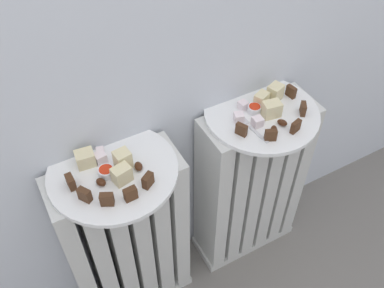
% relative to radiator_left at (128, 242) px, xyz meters
% --- Properties ---
extents(radiator_left, '(0.35, 0.14, 0.61)m').
position_rel_radiator_left_xyz_m(radiator_left, '(0.00, 0.00, 0.00)').
color(radiator_left, silver).
rests_on(radiator_left, ground_plane).
extents(radiator_right, '(0.35, 0.14, 0.61)m').
position_rel_radiator_left_xyz_m(radiator_right, '(0.42, 0.00, 0.00)').
color(radiator_right, silver).
rests_on(radiator_right, ground_plane).
extents(plate_left, '(0.31, 0.31, 0.01)m').
position_rel_radiator_left_xyz_m(plate_left, '(0.00, 0.00, 0.32)').
color(plate_left, white).
rests_on(plate_left, radiator_left).
extents(plate_right, '(0.31, 0.31, 0.01)m').
position_rel_radiator_left_xyz_m(plate_right, '(0.42, 0.00, 0.32)').
color(plate_right, white).
rests_on(plate_right, radiator_right).
extents(dark_cake_slice_left_0, '(0.02, 0.03, 0.03)m').
position_rel_radiator_left_xyz_m(dark_cake_slice_left_0, '(-0.10, -0.00, 0.34)').
color(dark_cake_slice_left_0, '#472B19').
rests_on(dark_cake_slice_left_0, plate_left).
extents(dark_cake_slice_left_1, '(0.03, 0.03, 0.03)m').
position_rel_radiator_left_xyz_m(dark_cake_slice_left_1, '(-0.08, -0.05, 0.34)').
color(dark_cake_slice_left_1, '#472B19').
rests_on(dark_cake_slice_left_1, plate_left).
extents(dark_cake_slice_left_2, '(0.03, 0.03, 0.03)m').
position_rel_radiator_left_xyz_m(dark_cake_slice_left_2, '(-0.05, -0.09, 0.34)').
color(dark_cake_slice_left_2, '#472B19').
rests_on(dark_cake_slice_left_2, plate_left).
extents(dark_cake_slice_left_3, '(0.03, 0.02, 0.03)m').
position_rel_radiator_left_xyz_m(dark_cake_slice_left_3, '(0.01, -0.10, 0.34)').
color(dark_cake_slice_left_3, '#472B19').
rests_on(dark_cake_slice_left_3, plate_left).
extents(dark_cake_slice_left_4, '(0.03, 0.03, 0.03)m').
position_rel_radiator_left_xyz_m(dark_cake_slice_left_4, '(0.05, -0.08, 0.34)').
color(dark_cake_slice_left_4, '#472B19').
rests_on(dark_cake_slice_left_4, plate_left).
extents(marble_cake_slice_left_0, '(0.05, 0.04, 0.04)m').
position_rel_radiator_left_xyz_m(marble_cake_slice_left_0, '(-0.05, 0.05, 0.34)').
color(marble_cake_slice_left_0, beige).
rests_on(marble_cake_slice_left_0, plate_left).
extents(marble_cake_slice_left_1, '(0.05, 0.04, 0.04)m').
position_rel_radiator_left_xyz_m(marble_cake_slice_left_1, '(0.01, -0.04, 0.34)').
color(marble_cake_slice_left_1, beige).
rests_on(marble_cake_slice_left_1, plate_left).
extents(marble_cake_slice_left_2, '(0.04, 0.04, 0.05)m').
position_rel_radiator_left_xyz_m(marble_cake_slice_left_2, '(0.03, -0.00, 0.35)').
color(marble_cake_slice_left_2, beige).
rests_on(marble_cake_slice_left_2, plate_left).
extents(turkish_delight_left_0, '(0.02, 0.02, 0.02)m').
position_rel_radiator_left_xyz_m(turkish_delight_left_0, '(-0.01, 0.06, 0.33)').
color(turkish_delight_left_0, white).
rests_on(turkish_delight_left_0, plate_left).
extents(turkish_delight_left_1, '(0.03, 0.03, 0.03)m').
position_rel_radiator_left_xyz_m(turkish_delight_left_1, '(-0.01, 0.04, 0.34)').
color(turkish_delight_left_1, white).
rests_on(turkish_delight_left_1, plate_left).
extents(medjool_date_left_0, '(0.02, 0.03, 0.02)m').
position_rel_radiator_left_xyz_m(medjool_date_left_0, '(0.04, 0.03, 0.33)').
color(medjool_date_left_0, '#3D1E0F').
rests_on(medjool_date_left_0, plate_left).
extents(medjool_date_left_1, '(0.03, 0.03, 0.01)m').
position_rel_radiator_left_xyz_m(medjool_date_left_1, '(-0.04, -0.03, 0.33)').
color(medjool_date_left_1, '#3D1E0F').
rests_on(medjool_date_left_1, plate_left).
extents(medjool_date_left_2, '(0.02, 0.03, 0.02)m').
position_rel_radiator_left_xyz_m(medjool_date_left_2, '(0.06, -0.03, 0.33)').
color(medjool_date_left_2, '#3D1E0F').
rests_on(medjool_date_left_2, plate_left).
extents(jam_bowl_left, '(0.04, 0.04, 0.02)m').
position_rel_radiator_left_xyz_m(jam_bowl_left, '(-0.02, -0.01, 0.33)').
color(jam_bowl_left, white).
rests_on(jam_bowl_left, plate_left).
extents(dark_cake_slice_right_0, '(0.02, 0.03, 0.03)m').
position_rel_radiator_left_xyz_m(dark_cake_slice_right_0, '(0.33, -0.05, 0.34)').
color(dark_cake_slice_right_0, '#472B19').
rests_on(dark_cake_slice_right_0, plate_right).
extents(dark_cake_slice_right_1, '(0.03, 0.02, 0.03)m').
position_rel_radiator_left_xyz_m(dark_cake_slice_right_1, '(0.38, -0.10, 0.34)').
color(dark_cake_slice_right_1, '#472B19').
rests_on(dark_cake_slice_right_1, plate_right).
extents(dark_cake_slice_right_2, '(0.03, 0.02, 0.03)m').
position_rel_radiator_left_xyz_m(dark_cake_slice_right_2, '(0.46, -0.10, 0.34)').
color(dark_cake_slice_right_2, '#472B19').
rests_on(dark_cake_slice_right_2, plate_right).
extents(dark_cake_slice_right_3, '(0.03, 0.03, 0.03)m').
position_rel_radiator_left_xyz_m(dark_cake_slice_right_3, '(0.51, -0.06, 0.34)').
color(dark_cake_slice_right_3, '#472B19').
rests_on(dark_cake_slice_right_3, plate_right).
extents(dark_cake_slice_right_4, '(0.02, 0.03, 0.03)m').
position_rel_radiator_left_xyz_m(dark_cake_slice_right_4, '(0.53, 0.01, 0.34)').
color(dark_cake_slice_right_4, '#472B19').
rests_on(dark_cake_slice_right_4, plate_right).
extents(marble_cake_slice_right_0, '(0.05, 0.04, 0.04)m').
position_rel_radiator_left_xyz_m(marble_cake_slice_right_0, '(0.44, 0.02, 0.34)').
color(marble_cake_slice_right_0, beige).
rests_on(marble_cake_slice_right_0, plate_right).
extents(marble_cake_slice_right_1, '(0.05, 0.04, 0.04)m').
position_rel_radiator_left_xyz_m(marble_cake_slice_right_1, '(0.48, 0.03, 0.35)').
color(marble_cake_slice_right_1, beige).
rests_on(marble_cake_slice_right_1, plate_right).
extents(marble_cake_slice_right_2, '(0.05, 0.04, 0.04)m').
position_rel_radiator_left_xyz_m(marble_cake_slice_right_2, '(0.44, -0.02, 0.34)').
color(marble_cake_slice_right_2, beige).
rests_on(marble_cake_slice_right_2, plate_right).
extents(turkish_delight_right_0, '(0.03, 0.03, 0.02)m').
position_rel_radiator_left_xyz_m(turkish_delight_right_0, '(0.35, -0.00, 0.34)').
color(turkish_delight_right_0, white).
rests_on(turkish_delight_right_0, plate_right).
extents(turkish_delight_right_1, '(0.03, 0.03, 0.02)m').
position_rel_radiator_left_xyz_m(turkish_delight_right_1, '(0.39, 0.03, 0.33)').
color(turkish_delight_right_1, white).
rests_on(turkish_delight_right_1, plate_right).
extents(turkish_delight_right_2, '(0.03, 0.03, 0.03)m').
position_rel_radiator_left_xyz_m(turkish_delight_right_2, '(0.38, -0.04, 0.34)').
color(turkish_delight_right_2, white).
rests_on(turkish_delight_right_2, plate_right).
extents(medjool_date_right_0, '(0.03, 0.03, 0.02)m').
position_rel_radiator_left_xyz_m(medjool_date_right_0, '(0.44, -0.07, 0.33)').
color(medjool_date_right_0, '#3D1E0F').
rests_on(medjool_date_right_0, plate_right).
extents(medjool_date_right_1, '(0.03, 0.03, 0.02)m').
position_rel_radiator_left_xyz_m(medjool_date_right_1, '(0.41, -0.08, 0.33)').
color(medjool_date_right_1, '#3D1E0F').
rests_on(medjool_date_right_1, plate_right).
extents(jam_bowl_right, '(0.04, 0.04, 0.02)m').
position_rel_radiator_left_xyz_m(jam_bowl_right, '(0.41, 0.01, 0.33)').
color(jam_bowl_right, white).
rests_on(jam_bowl_right, plate_right).
extents(fork, '(0.02, 0.10, 0.00)m').
position_rel_radiator_left_xyz_m(fork, '(0.36, -0.04, 0.32)').
color(fork, silver).
rests_on(fork, plate_right).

